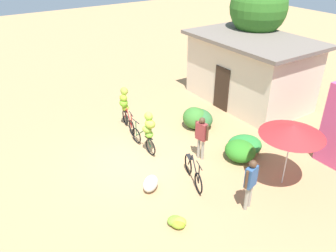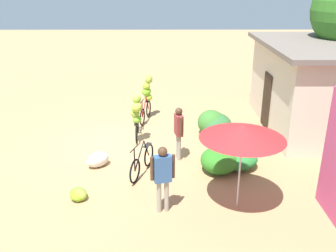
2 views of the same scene
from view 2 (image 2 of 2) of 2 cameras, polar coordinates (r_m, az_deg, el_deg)
name	(u,v)px [view 2 (image 2 of 2)]	position (r m, az deg, el deg)	size (l,w,h in m)	color
ground_plane	(123,143)	(12.68, -6.97, -2.58)	(60.00, 60.00, 0.00)	tan
building_low	(315,86)	(14.52, 21.53, 5.75)	(5.85, 3.85, 3.10)	beige
hedge_bush_front_left	(211,123)	(13.22, 6.64, 0.52)	(1.08, 0.97, 0.88)	#3B782E
hedge_bush_front_right	(216,125)	(13.20, 7.33, 0.22)	(1.26, 1.10, 0.78)	#336D37
hedge_bush_mid	(235,158)	(11.08, 10.16, -4.86)	(1.17, 1.32, 0.58)	#2A8336
hedge_bush_by_door	(219,160)	(10.73, 7.80, -5.24)	(1.13, 1.05, 0.71)	#308224
market_umbrella	(243,131)	(8.54, 11.35, -0.80)	(1.97, 1.97, 2.15)	beige
bicycle_leftmost	(147,94)	(14.55, -3.25, 4.85)	(1.61, 0.52, 1.70)	black
bicycle_near_pile	(137,114)	(12.48, -4.83, 1.86)	(1.64, 0.43, 1.67)	black
bicycle_center_loaded	(142,162)	(10.55, -3.98, -5.49)	(1.64, 0.60, 1.02)	black
banana_pile_on_ground	(78,194)	(9.76, -13.53, -10.15)	(0.64, 0.60, 0.27)	#8AC324
produce_sack	(98,160)	(11.17, -10.70, -5.06)	(0.70, 0.44, 0.44)	silver
person_vendor	(179,128)	(11.12, 1.64, -0.32)	(0.57, 0.28, 1.65)	gray
person_bystander	(163,173)	(8.58, -0.82, -7.17)	(0.29, 0.57, 1.68)	gray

